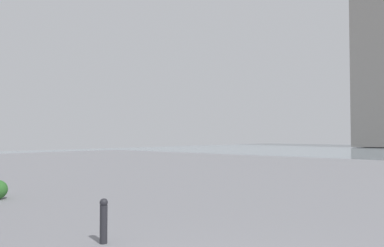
% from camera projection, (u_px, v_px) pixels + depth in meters
% --- Properties ---
extents(bollard_near, '(0.13, 0.13, 0.71)m').
position_uv_depth(bollard_near, '(104.00, 220.00, 5.91)').
color(bollard_near, '#232328').
rests_on(bollard_near, ground).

